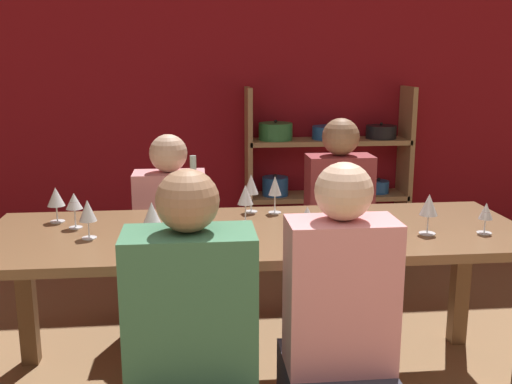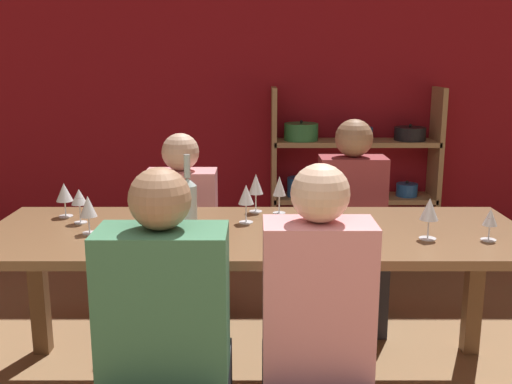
# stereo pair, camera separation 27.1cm
# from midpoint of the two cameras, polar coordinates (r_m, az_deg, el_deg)

# --- Properties ---
(wall_back_red) EXTENTS (8.80, 0.06, 2.70)m
(wall_back_red) POSITION_cam_midpoint_polar(r_m,az_deg,el_deg) (4.69, -4.94, 10.70)
(wall_back_red) COLOR maroon
(wall_back_red) RESTS_ON ground_plane
(shelf_unit) EXTENTS (1.27, 0.30, 1.29)m
(shelf_unit) POSITION_cam_midpoint_polar(r_m,az_deg,el_deg) (4.66, 4.61, 0.94)
(shelf_unit) COLOR tan
(shelf_unit) RESTS_ON ground_plane
(dining_table) EXTENTS (2.40, 0.83, 0.76)m
(dining_table) POSITION_cam_midpoint_polar(r_m,az_deg,el_deg) (2.68, -2.69, -5.55)
(dining_table) COLOR brown
(dining_table) RESTS_ON ground_plane
(wine_bottle_green) EXTENTS (0.07, 0.07, 0.36)m
(wine_bottle_green) POSITION_cam_midpoint_polar(r_m,az_deg,el_deg) (2.46, -9.07, -1.71)
(wine_bottle_green) COLOR #B2C6C1
(wine_bottle_green) RESTS_ON dining_table
(wine_glass_empty_a) EXTENTS (0.07, 0.07, 0.19)m
(wine_glass_empty_a) POSITION_cam_midpoint_polar(r_m,az_deg,el_deg) (2.93, -3.13, 0.65)
(wine_glass_empty_a) COLOR white
(wine_glass_empty_a) RESTS_ON dining_table
(wine_glass_red_a) EXTENTS (0.06, 0.06, 0.14)m
(wine_glass_red_a) POSITION_cam_midpoint_polar(r_m,az_deg,el_deg) (2.71, 18.42, -1.91)
(wine_glass_red_a) COLOR white
(wine_glass_red_a) RESTS_ON dining_table
(wine_glass_white_a) EXTENTS (0.07, 0.07, 0.17)m
(wine_glass_white_a) POSITION_cam_midpoint_polar(r_m,az_deg,el_deg) (2.64, -18.61, -1.84)
(wine_glass_white_a) COLOR white
(wine_glass_white_a) RESTS_ON dining_table
(wine_glass_empty_b) EXTENTS (0.08, 0.08, 0.18)m
(wine_glass_empty_b) POSITION_cam_midpoint_polar(r_m,az_deg,el_deg) (2.63, 13.35, -1.32)
(wine_glass_empty_b) COLOR white
(wine_glass_empty_b) RESTS_ON dining_table
(wine_glass_white_b) EXTENTS (0.07, 0.07, 0.14)m
(wine_glass_white_b) POSITION_cam_midpoint_polar(r_m,az_deg,el_deg) (2.49, 1.81, -2.39)
(wine_glass_white_b) COLOR white
(wine_glass_white_b) RESTS_ON dining_table
(wine_glass_white_c) EXTENTS (0.08, 0.08, 0.16)m
(wine_glass_white_c) POSITION_cam_midpoint_polar(r_m,az_deg,el_deg) (2.95, -21.07, -0.56)
(wine_glass_white_c) COLOR white
(wine_glass_white_c) RESTS_ON dining_table
(wine_glass_white_d) EXTENTS (0.07, 0.07, 0.18)m
(wine_glass_white_d) POSITION_cam_midpoint_polar(r_m,az_deg,el_deg) (2.74, -3.86, -0.42)
(wine_glass_white_d) COLOR white
(wine_glass_white_d) RESTS_ON dining_table
(wine_glass_white_e) EXTENTS (0.08, 0.08, 0.19)m
(wine_glass_white_e) POSITION_cam_midpoint_polar(r_m,az_deg,el_deg) (2.44, -13.05, -2.21)
(wine_glass_white_e) COLOR white
(wine_glass_white_e) RESTS_ON dining_table
(wine_glass_red_b) EXTENTS (0.08, 0.08, 0.17)m
(wine_glass_red_b) POSITION_cam_midpoint_polar(r_m,az_deg,el_deg) (2.36, -11.72, -3.06)
(wine_glass_red_b) COLOR white
(wine_glass_red_b) RESTS_ON dining_table
(wine_glass_white_f) EXTENTS (0.08, 0.08, 0.16)m
(wine_glass_white_f) POSITION_cam_midpoint_polar(r_m,az_deg,el_deg) (2.55, -10.39, -2.03)
(wine_glass_white_f) COLOR white
(wine_glass_white_f) RESTS_ON dining_table
(wine_glass_red_c) EXTENTS (0.06, 0.06, 0.19)m
(wine_glass_red_c) POSITION_cam_midpoint_polar(r_m,az_deg,el_deg) (2.91, -0.84, 0.44)
(wine_glass_red_c) COLOR white
(wine_glass_red_c) RESTS_ON dining_table
(wine_glass_red_d) EXTENTS (0.07, 0.07, 0.16)m
(wine_glass_red_d) POSITION_cam_midpoint_polar(r_m,az_deg,el_deg) (2.81, -19.62, -0.96)
(wine_glass_red_d) COLOR white
(wine_glass_red_d) RESTS_ON dining_table
(person_far_a) EXTENTS (0.37, 0.46, 1.18)m
(person_far_a) POSITION_cam_midpoint_polar(r_m,az_deg,el_deg) (3.48, 5.55, -5.27)
(person_far_a) COLOR #2D2D38
(person_far_a) RESTS_ON ground_plane
(person_near_b) EXTENTS (0.36, 0.46, 1.18)m
(person_near_b) POSITION_cam_midpoint_polar(r_m,az_deg,el_deg) (2.17, 4.11, -16.99)
(person_near_b) COLOR #2D2D38
(person_near_b) RESTS_ON ground_plane
(person_far_b) EXTENTS (0.39, 0.49, 1.11)m
(person_far_b) POSITION_cam_midpoint_polar(r_m,az_deg,el_deg) (3.43, -10.30, -6.30)
(person_far_b) COLOR #2D2D38
(person_far_b) RESTS_ON ground_plane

